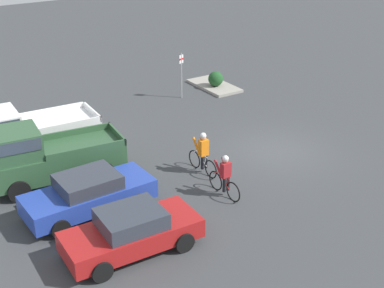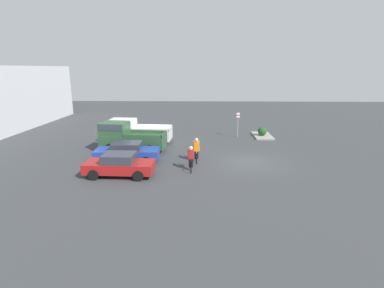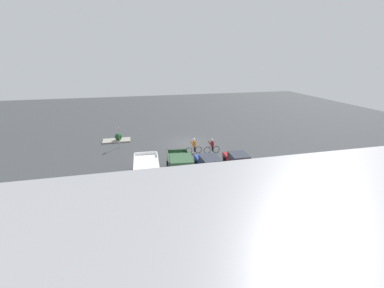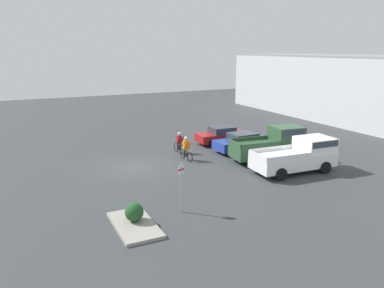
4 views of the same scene
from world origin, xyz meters
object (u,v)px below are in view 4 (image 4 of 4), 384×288
object	(u,v)px
cyclist_1	(179,143)
shrub	(134,212)
pickup_truck_1	(300,155)
cyclist_0	(186,148)
sedan_1	(243,142)
sedan_0	(222,135)
pickup_truck_0	(273,143)
fire_lane_sign	(181,183)

from	to	relation	value
cyclist_1	shrub	distance (m)	11.87
pickup_truck_1	cyclist_0	bearing A→B (deg)	-134.10
cyclist_0	pickup_truck_1	bearing A→B (deg)	45.90
cyclist_0	shrub	bearing A→B (deg)	-38.11
pickup_truck_1	cyclist_0	xyz separation A→B (m)	(-5.34, -5.51, -0.23)
sedan_1	pickup_truck_1	bearing A→B (deg)	6.19
sedan_0	cyclist_0	world-z (taller)	cyclist_0
pickup_truck_0	shrub	xyz separation A→B (m)	(5.40, -11.80, -0.61)
sedan_1	cyclist_0	size ratio (longest dim) A/B	2.47
sedan_0	pickup_truck_1	xyz separation A→B (m)	(8.42, 0.81, 0.38)
sedan_0	cyclist_0	bearing A→B (deg)	-56.68
sedan_1	shrub	size ratio (longest dim) A/B	5.34
pickup_truck_0	shrub	size ratio (longest dim) A/B	6.22
sedan_0	pickup_truck_0	xyz separation A→B (m)	(5.65, 0.86, 0.48)
sedan_1	fire_lane_sign	distance (m)	11.89
pickup_truck_0	fire_lane_sign	world-z (taller)	fire_lane_sign
cyclist_1	cyclist_0	bearing A→B (deg)	-9.79
sedan_0	cyclist_0	size ratio (longest dim) A/B	2.34
sedan_1	sedan_0	bearing A→B (deg)	-175.88
cyclist_1	shrub	world-z (taller)	cyclist_1
sedan_0	shrub	xyz separation A→B (m)	(11.06, -10.95, -0.14)
cyclist_0	shrub	xyz separation A→B (m)	(7.97, -6.25, -0.28)
pickup_truck_0	shrub	distance (m)	13.00
pickup_truck_0	cyclist_1	distance (m)	6.89
sedan_1	cyclist_0	world-z (taller)	cyclist_0
fire_lane_sign	sedan_1	bearing A→B (deg)	132.55
sedan_1	pickup_truck_1	world-z (taller)	pickup_truck_1
cyclist_0	fire_lane_sign	bearing A→B (deg)	-26.41
pickup_truck_1	cyclist_0	world-z (taller)	pickup_truck_1
sedan_0	pickup_truck_0	world-z (taller)	pickup_truck_0
sedan_0	fire_lane_sign	world-z (taller)	fire_lane_sign
pickup_truck_1	fire_lane_sign	size ratio (longest dim) A/B	2.22
sedan_1	shrub	xyz separation A→B (m)	(8.26, -11.15, -0.15)
sedan_0	sedan_1	xyz separation A→B (m)	(2.80, 0.20, 0.01)
cyclist_1	sedan_1	bearing A→B (deg)	70.49
pickup_truck_1	fire_lane_sign	xyz separation A→B (m)	(2.40, -9.35, 0.40)
sedan_1	fire_lane_sign	bearing A→B (deg)	-47.45
sedan_0	cyclist_1	size ratio (longest dim) A/B	2.39
sedan_1	shrub	distance (m)	13.87
pickup_truck_0	cyclist_1	world-z (taller)	pickup_truck_0
fire_lane_sign	shrub	world-z (taller)	fire_lane_sign
sedan_1	pickup_truck_0	world-z (taller)	pickup_truck_0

